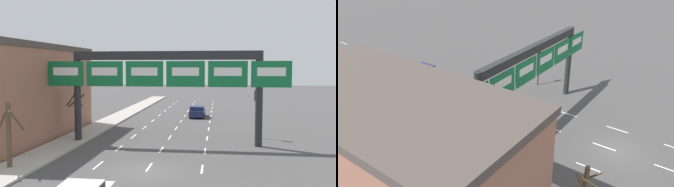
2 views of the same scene
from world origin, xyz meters
TOP-DOWN VIEW (x-y plane):
  - ground_plane at (0.00, 0.00)m, footprint 220.00×220.00m
  - lane_dashes at (-0.00, 13.50)m, footprint 6.72×67.00m
  - sign_gantry at (0.00, 8.13)m, footprint 19.56×0.70m
  - building_near at (-13.94, 9.64)m, footprint 8.45×17.89m
  - car_navy at (1.64, 25.01)m, footprint 1.88×4.52m
  - traffic_light_near_gantry at (7.54, 11.88)m, footprint 0.30×0.35m
  - tree_bare_closest at (-8.03, 9.84)m, footprint 1.61×1.72m

SIDE VIEW (x-z plane):
  - ground_plane at x=0.00m, z-range 0.00..0.00m
  - lane_dashes at x=0.00m, z-range 0.00..0.01m
  - car_navy at x=1.64m, z-range 0.05..1.45m
  - tree_bare_closest at x=-8.03m, z-range 0.36..4.57m
  - traffic_light_near_gantry at x=7.54m, z-range 0.91..5.09m
  - building_near at x=-13.94m, z-range 0.01..8.25m
  - sign_gantry at x=0.00m, z-range 1.90..9.43m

